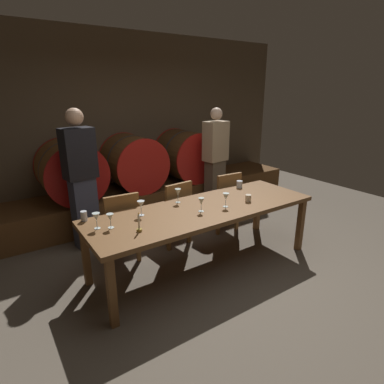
% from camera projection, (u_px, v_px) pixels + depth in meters
% --- Properties ---
extents(ground_plane, '(8.60, 8.60, 0.00)m').
position_uv_depth(ground_plane, '(221.00, 275.00, 3.56)').
color(ground_plane, brown).
extents(back_wall, '(6.61, 0.24, 2.89)m').
position_uv_depth(back_wall, '(119.00, 124.00, 5.30)').
color(back_wall, brown).
rests_on(back_wall, ground).
extents(barrel_shelf, '(5.95, 0.90, 0.45)m').
position_uv_depth(barrel_shelf, '(137.00, 201.00, 5.25)').
color(barrel_shelf, brown).
rests_on(barrel_shelf, ground).
extents(wine_barrel_left, '(0.87, 0.84, 0.87)m').
position_uv_depth(wine_barrel_left, '(71.00, 171.00, 4.52)').
color(wine_barrel_left, brown).
rests_on(wine_barrel_left, barrel_shelf).
extents(wine_barrel_center, '(0.87, 0.84, 0.87)m').
position_uv_depth(wine_barrel_center, '(133.00, 163.00, 5.04)').
color(wine_barrel_center, brown).
rests_on(wine_barrel_center, barrel_shelf).
extents(wine_barrel_right, '(0.87, 0.84, 0.87)m').
position_uv_depth(wine_barrel_right, '(186.00, 156.00, 5.57)').
color(wine_barrel_right, '#513319').
rests_on(wine_barrel_right, barrel_shelf).
extents(dining_table, '(2.67, 0.88, 0.73)m').
position_uv_depth(dining_table, '(204.00, 213.00, 3.56)').
color(dining_table, brown).
rests_on(dining_table, ground).
extents(chair_left, '(0.43, 0.43, 0.88)m').
position_uv_depth(chair_left, '(120.00, 224.00, 3.71)').
color(chair_left, brown).
rests_on(chair_left, ground).
extents(chair_center, '(0.44, 0.44, 0.88)m').
position_uv_depth(chair_center, '(174.00, 210.00, 4.13)').
color(chair_center, brown).
rests_on(chair_center, ground).
extents(chair_right, '(0.42, 0.42, 0.88)m').
position_uv_depth(chair_right, '(224.00, 198.00, 4.56)').
color(chair_right, brown).
rests_on(chair_right, ground).
extents(guest_left, '(0.41, 0.30, 1.80)m').
position_uv_depth(guest_left, '(81.00, 179.00, 3.95)').
color(guest_left, '#33384C').
rests_on(guest_left, ground).
extents(guest_right, '(0.41, 0.29, 1.73)m').
position_uv_depth(guest_right, '(215.00, 161.00, 5.12)').
color(guest_right, brown).
rests_on(guest_right, ground).
extents(candle_center, '(0.05, 0.05, 0.20)m').
position_uv_depth(candle_center, '(139.00, 226.00, 2.93)').
color(candle_center, olive).
rests_on(candle_center, dining_table).
extents(wine_glass_far_left, '(0.07, 0.07, 0.16)m').
position_uv_depth(wine_glass_far_left, '(96.00, 217.00, 2.97)').
color(wine_glass_far_left, silver).
rests_on(wine_glass_far_left, dining_table).
extents(wine_glass_left, '(0.07, 0.07, 0.14)m').
position_uv_depth(wine_glass_left, '(110.00, 218.00, 2.99)').
color(wine_glass_left, silver).
rests_on(wine_glass_left, dining_table).
extents(wine_glass_center_left, '(0.08, 0.08, 0.16)m').
position_uv_depth(wine_glass_center_left, '(141.00, 205.00, 3.28)').
color(wine_glass_center_left, white).
rests_on(wine_glass_center_left, dining_table).
extents(wine_glass_center_right, '(0.07, 0.07, 0.17)m').
position_uv_depth(wine_glass_center_right, '(178.00, 193.00, 3.66)').
color(wine_glass_center_right, silver).
rests_on(wine_glass_center_right, dining_table).
extents(wine_glass_right, '(0.06, 0.06, 0.16)m').
position_uv_depth(wine_glass_right, '(201.00, 202.00, 3.39)').
color(wine_glass_right, silver).
rests_on(wine_glass_right, dining_table).
extents(wine_glass_far_right, '(0.07, 0.07, 0.16)m').
position_uv_depth(wine_glass_far_right, '(226.00, 197.00, 3.52)').
color(wine_glass_far_right, silver).
rests_on(wine_glass_far_right, dining_table).
extents(cup_left, '(0.06, 0.06, 0.10)m').
position_uv_depth(cup_left, '(84.00, 216.00, 3.17)').
color(cup_left, silver).
rests_on(cup_left, dining_table).
extents(cup_center, '(0.07, 0.07, 0.08)m').
position_uv_depth(cup_center, '(248.00, 198.00, 3.72)').
color(cup_center, beige).
rests_on(cup_center, dining_table).
extents(cup_right, '(0.08, 0.08, 0.09)m').
position_uv_depth(cup_right, '(239.00, 184.00, 4.24)').
color(cup_right, silver).
rests_on(cup_right, dining_table).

